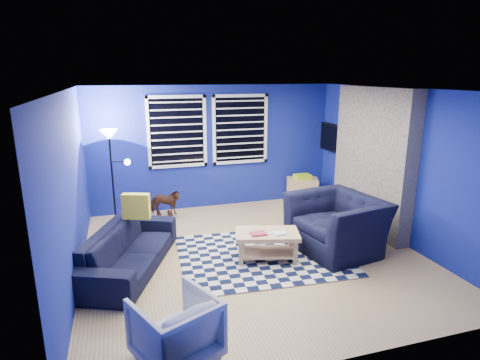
# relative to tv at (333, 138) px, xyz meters

# --- Properties ---
(floor) EXTENTS (5.00, 5.00, 0.00)m
(floor) POSITION_rel_tv_xyz_m (-2.45, -2.00, -1.40)
(floor) COLOR tan
(floor) RESTS_ON ground
(ceiling) EXTENTS (5.00, 5.00, 0.00)m
(ceiling) POSITION_rel_tv_xyz_m (-2.45, -2.00, 1.10)
(ceiling) COLOR white
(ceiling) RESTS_ON wall_back
(wall_back) EXTENTS (5.00, 0.00, 5.00)m
(wall_back) POSITION_rel_tv_xyz_m (-2.45, 0.50, -0.15)
(wall_back) COLOR navy
(wall_back) RESTS_ON floor
(wall_left) EXTENTS (0.00, 5.00, 5.00)m
(wall_left) POSITION_rel_tv_xyz_m (-4.95, -2.00, -0.15)
(wall_left) COLOR navy
(wall_left) RESTS_ON floor
(wall_right) EXTENTS (0.00, 5.00, 5.00)m
(wall_right) POSITION_rel_tv_xyz_m (0.05, -2.00, -0.15)
(wall_right) COLOR navy
(wall_right) RESTS_ON floor
(fireplace) EXTENTS (0.65, 2.00, 2.50)m
(fireplace) POSITION_rel_tv_xyz_m (-0.09, -1.50, -0.20)
(fireplace) COLOR gray
(fireplace) RESTS_ON floor
(window_left) EXTENTS (1.17, 0.06, 1.42)m
(window_left) POSITION_rel_tv_xyz_m (-3.20, 0.46, 0.20)
(window_left) COLOR black
(window_left) RESTS_ON wall_back
(window_right) EXTENTS (1.17, 0.06, 1.42)m
(window_right) POSITION_rel_tv_xyz_m (-1.90, 0.46, 0.20)
(window_right) COLOR black
(window_right) RESTS_ON wall_back
(tv) EXTENTS (0.07, 1.00, 0.58)m
(tv) POSITION_rel_tv_xyz_m (0.00, 0.00, 0.00)
(tv) COLOR black
(tv) RESTS_ON wall_right
(rug) EXTENTS (2.62, 2.16, 0.02)m
(rug) POSITION_rel_tv_xyz_m (-2.33, -2.09, -1.39)
(rug) COLOR black
(rug) RESTS_ON floor
(sofa) EXTENTS (2.26, 1.57, 0.61)m
(sofa) POSITION_rel_tv_xyz_m (-4.28, -1.94, -1.09)
(sofa) COLOR black
(sofa) RESTS_ON floor
(armchair_big) EXTENTS (1.53, 1.39, 0.86)m
(armchair_big) POSITION_rel_tv_xyz_m (-1.13, -2.22, -0.97)
(armchair_big) COLOR black
(armchair_big) RESTS_ON floor
(armchair_bent) EXTENTS (0.95, 0.96, 0.67)m
(armchair_bent) POSITION_rel_tv_xyz_m (-3.91, -4.01, -1.07)
(armchair_bent) COLOR gray
(armchair_bent) RESTS_ON floor
(rocking_horse) EXTENTS (0.47, 0.67, 0.52)m
(rocking_horse) POSITION_rel_tv_xyz_m (-3.55, -0.03, -1.07)
(rocking_horse) COLOR #492517
(rocking_horse) RESTS_ON floor
(coffee_table) EXTENTS (1.04, 0.76, 0.46)m
(coffee_table) POSITION_rel_tv_xyz_m (-2.30, -2.24, -1.08)
(coffee_table) COLOR tan
(coffee_table) RESTS_ON rug
(cabinet) EXTENTS (0.75, 0.62, 0.63)m
(cabinet) POSITION_rel_tv_xyz_m (-0.60, 0.14, -1.12)
(cabinet) COLOR tan
(cabinet) RESTS_ON floor
(floor_lamp) EXTENTS (0.48, 0.30, 1.76)m
(floor_lamp) POSITION_rel_tv_xyz_m (-4.44, -0.08, 0.04)
(floor_lamp) COLOR black
(floor_lamp) RESTS_ON floor
(throw_pillow) EXTENTS (0.42, 0.25, 0.38)m
(throw_pillow) POSITION_rel_tv_xyz_m (-4.13, -1.56, -0.59)
(throw_pillow) COLOR gold
(throw_pillow) RESTS_ON sofa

